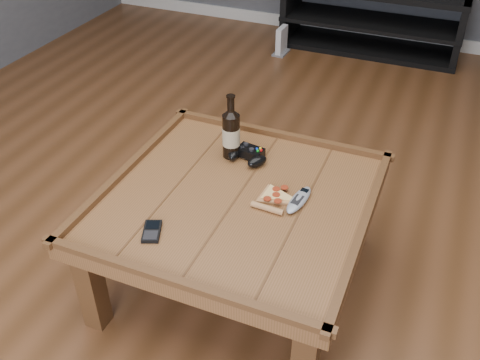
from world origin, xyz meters
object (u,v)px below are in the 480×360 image
at_px(coffee_table, 237,209).
at_px(smartphone, 152,231).
at_px(game_console, 282,42).
at_px(pizza_slice, 275,198).
at_px(remote_control, 299,200).
at_px(beer_bottle, 231,132).
at_px(game_controller, 247,155).
at_px(media_console, 372,20).

height_order(coffee_table, smartphone, coffee_table).
height_order(coffee_table, game_console, coffee_table).
relative_size(coffee_table, smartphone, 8.15).
bearing_deg(smartphone, coffee_table, 34.53).
height_order(pizza_slice, remote_control, remote_control).
distance_m(beer_bottle, pizza_slice, 0.37).
relative_size(coffee_table, game_console, 4.75).
bearing_deg(game_controller, smartphone, -94.15).
bearing_deg(media_console, game_console, -150.72).
xyz_separation_m(beer_bottle, game_console, (-0.49, 2.14, -0.47)).
bearing_deg(game_controller, game_console, 114.65).
relative_size(media_console, pizza_slice, 5.94).
height_order(media_console, game_controller, game_controller).
bearing_deg(game_controller, beer_bottle, -173.25).
bearing_deg(pizza_slice, smartphone, -131.05).
relative_size(coffee_table, beer_bottle, 3.61).
relative_size(smartphone, remote_control, 0.67).
distance_m(game_controller, smartphone, 0.57).
bearing_deg(media_console, game_controller, -91.36).
bearing_deg(smartphone, beer_bottle, 61.30).
distance_m(media_console, beer_bottle, 2.51).
bearing_deg(media_console, coffee_table, -90.00).
bearing_deg(beer_bottle, game_console, 102.92).
distance_m(pizza_slice, game_console, 2.50).
relative_size(coffee_table, pizza_slice, 4.37).
relative_size(pizza_slice, remote_control, 1.24).
distance_m(media_console, remote_control, 2.71).
xyz_separation_m(coffee_table, game_controller, (-0.06, 0.26, 0.08)).
height_order(pizza_slice, smartphone, pizza_slice).
bearing_deg(beer_bottle, pizza_slice, -38.45).
xyz_separation_m(media_console, smartphone, (-0.20, -3.05, 0.21)).
bearing_deg(coffee_table, game_console, 104.61).
xyz_separation_m(media_console, game_console, (-0.63, -0.35, -0.15)).
distance_m(media_console, game_controller, 2.51).
relative_size(beer_bottle, pizza_slice, 1.21).
bearing_deg(pizza_slice, media_console, 96.42).
distance_m(media_console, smartphone, 3.07).
bearing_deg(remote_control, smartphone, -132.67).
relative_size(beer_bottle, remote_control, 1.51).
height_order(coffee_table, media_console, media_console).
distance_m(game_controller, remote_control, 0.35).
height_order(media_console, smartphone, media_console).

